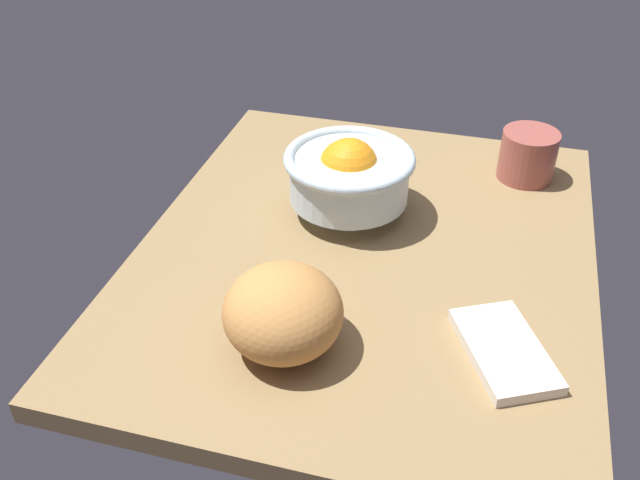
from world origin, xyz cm
name	(u,v)px	position (x,y,z in cm)	size (l,w,h in cm)	color
ground_plane	(365,256)	(0.00, 0.00, -1.50)	(75.71, 62.17, 3.00)	olive
fruit_bowl	(349,173)	(-8.21, -4.54, 6.72)	(19.03, 19.03, 11.99)	silver
bread_loaf	(283,312)	(21.38, -5.20, 5.10)	(14.27, 13.87, 10.19)	#C18344
napkin_folded	(504,350)	(16.38, 19.85, 0.74)	(14.68, 8.28, 1.48)	silver
mug	(528,154)	(-26.17, 20.68, 3.97)	(12.96, 8.92, 7.94)	#9D4E45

